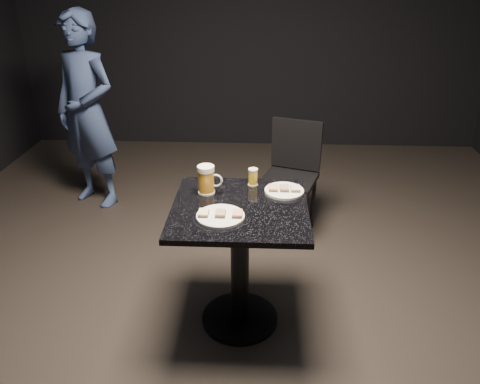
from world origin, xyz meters
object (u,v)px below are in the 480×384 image
(patron, at_px, (87,112))
(beer_tumbler, at_px, (253,177))
(chair, at_px, (291,171))
(plate_large, at_px, (220,216))
(beer_mug, at_px, (207,180))
(table, at_px, (240,246))
(plate_small, at_px, (284,191))

(patron, height_order, beer_tumbler, patron)
(patron, distance_m, chair, 1.72)
(plate_large, distance_m, beer_mug, 0.30)
(plate_large, xyz_separation_m, chair, (0.42, 1.18, -0.26))
(beer_tumbler, height_order, chair, chair)
(plate_large, xyz_separation_m, table, (0.09, 0.13, -0.25))
(patron, relative_size, chair, 1.85)
(patron, relative_size, beer_tumbler, 16.16)
(beer_mug, bearing_deg, table, -37.81)
(table, bearing_deg, beer_tumbler, 76.61)
(beer_tumbler, bearing_deg, plate_small, -26.34)
(patron, height_order, chair, patron)
(patron, bearing_deg, plate_large, -28.16)
(beer_mug, relative_size, chair, 0.18)
(beer_mug, xyz_separation_m, chair, (0.52, 0.91, -0.33))
(plate_small, relative_size, chair, 0.25)
(table, distance_m, chair, 1.10)
(plate_small, distance_m, beer_tumbler, 0.20)
(beer_mug, bearing_deg, plate_large, -70.55)
(patron, xyz_separation_m, chair, (1.64, -0.43, -0.30))
(table, xyz_separation_m, chair, (0.33, 1.05, -0.01))
(plate_small, relative_size, patron, 0.13)
(plate_large, bearing_deg, table, 55.04)
(chair, bearing_deg, patron, 165.23)
(patron, distance_m, beer_tumbler, 1.84)
(beer_mug, distance_m, chair, 1.10)
(plate_large, relative_size, beer_tumbler, 2.43)
(plate_small, bearing_deg, plate_large, -137.02)
(plate_large, relative_size, beer_mug, 1.50)
(plate_large, height_order, plate_small, same)
(patron, height_order, table, patron)
(plate_small, bearing_deg, beer_tumbler, 153.66)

